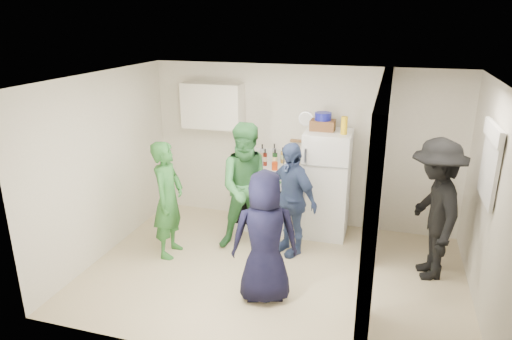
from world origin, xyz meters
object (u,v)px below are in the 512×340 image
at_px(blue_bowl, 323,116).
at_px(person_green_center, 249,187).
at_px(stove, 264,195).
at_px(wicker_basket, 323,125).
at_px(yellow_cup_stack_top, 344,125).
at_px(person_green_left, 168,200).
at_px(person_denim, 290,199).
at_px(person_nook, 434,210).
at_px(person_navy, 265,237).
at_px(fridge, 326,184).

distance_m(blue_bowl, person_green_center, 1.47).
distance_m(stove, wicker_basket, 1.47).
relative_size(yellow_cup_stack_top, person_green_left, 0.15).
height_order(stove, person_green_left, person_green_left).
height_order(yellow_cup_stack_top, person_denim, yellow_cup_stack_top).
xyz_separation_m(wicker_basket, person_green_center, (-0.87, -0.78, -0.77)).
height_order(yellow_cup_stack_top, person_nook, yellow_cup_stack_top).
xyz_separation_m(wicker_basket, yellow_cup_stack_top, (0.32, -0.15, 0.05)).
xyz_separation_m(blue_bowl, person_navy, (-0.32, -1.95, -1.02)).
bearing_deg(wicker_basket, yellow_cup_stack_top, -25.11).
xyz_separation_m(blue_bowl, person_green_center, (-0.87, -0.78, -0.90)).
distance_m(yellow_cup_stack_top, person_green_left, 2.63).
bearing_deg(wicker_basket, blue_bowl, 0.00).
relative_size(person_green_center, person_navy, 1.16).
height_order(wicker_basket, person_green_left, wicker_basket).
bearing_deg(yellow_cup_stack_top, person_green_left, -152.36).
bearing_deg(blue_bowl, stove, -178.68).
height_order(person_green_left, person_navy, person_green_left).
bearing_deg(person_navy, person_denim, -110.90).
xyz_separation_m(wicker_basket, person_navy, (-0.32, -1.95, -0.89)).
xyz_separation_m(person_green_left, person_nook, (3.42, 0.44, 0.09)).
relative_size(blue_bowl, yellow_cup_stack_top, 0.96).
bearing_deg(person_navy, wicker_basket, -118.59).
xyz_separation_m(fridge, person_navy, (-0.42, -1.90, -0.01)).
bearing_deg(person_denim, person_nook, 31.13).
bearing_deg(person_green_center, stove, 69.59).
bearing_deg(person_navy, fridge, -121.73).
bearing_deg(person_navy, person_green_left, -42.31).
height_order(stove, person_navy, person_navy).
distance_m(blue_bowl, person_denim, 1.30).
bearing_deg(blue_bowl, wicker_basket, 0.00).
bearing_deg(person_green_center, blue_bowl, 21.45).
bearing_deg(blue_bowl, person_green_left, -145.24).
xyz_separation_m(wicker_basket, blue_bowl, (0.00, 0.00, 0.13)).
height_order(wicker_basket, person_nook, person_nook).
xyz_separation_m(yellow_cup_stack_top, person_green_center, (-1.19, -0.63, -0.82)).
relative_size(stove, person_denim, 0.63).
bearing_deg(person_green_left, person_navy, -115.82).
relative_size(wicker_basket, blue_bowl, 1.46).
relative_size(stove, blue_bowl, 4.21).
relative_size(fridge, person_navy, 1.02).
xyz_separation_m(fridge, person_green_left, (-1.97, -1.25, 0.01)).
height_order(blue_bowl, person_green_left, blue_bowl).
relative_size(yellow_cup_stack_top, person_denim, 0.16).
xyz_separation_m(person_green_center, person_denim, (0.59, 0.02, -0.11)).
height_order(wicker_basket, person_denim, wicker_basket).
height_order(fridge, person_green_left, person_green_left).
relative_size(blue_bowl, person_denim, 0.15).
bearing_deg(person_navy, blue_bowl, -118.59).
height_order(fridge, person_green_center, person_green_center).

